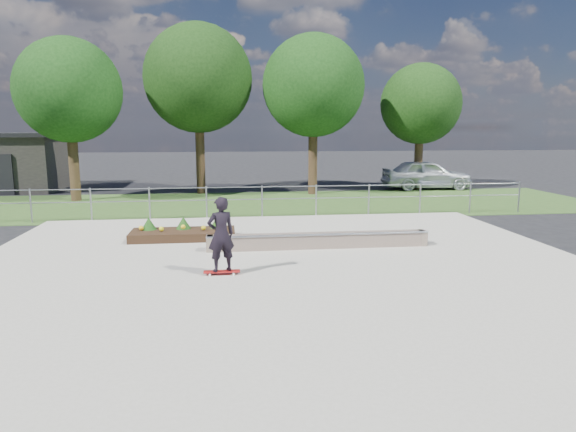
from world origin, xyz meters
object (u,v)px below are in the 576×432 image
object	(u,v)px
grind_ledge	(319,240)
parked_car	(427,174)
planter_bed	(183,232)
skateboarder	(221,235)

from	to	relation	value
grind_ledge	parked_car	world-z (taller)	parked_car
parked_car	grind_ledge	bearing A→B (deg)	149.44
planter_bed	parked_car	size ratio (longest dim) A/B	0.64
skateboarder	grind_ledge	bearing A→B (deg)	41.05
grind_ledge	skateboarder	bearing A→B (deg)	-138.95
planter_bed	skateboarder	xyz separation A→B (m)	(1.13, -3.93, 0.72)
planter_bed	skateboarder	world-z (taller)	skateboarder
skateboarder	parked_car	world-z (taller)	skateboarder
grind_ledge	planter_bed	distance (m)	4.08
planter_bed	parked_car	world-z (taller)	parked_car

